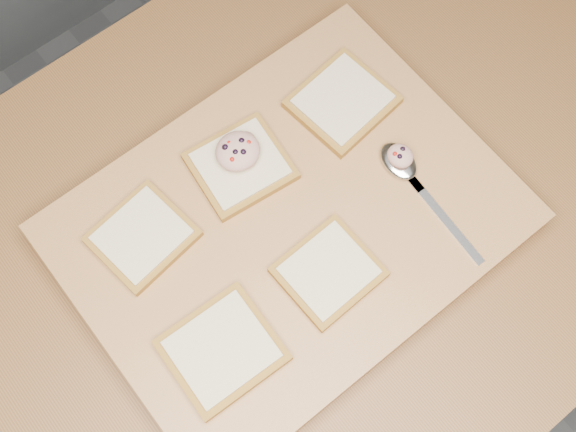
% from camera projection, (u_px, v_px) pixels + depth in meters
% --- Properties ---
extents(ground, '(4.00, 4.00, 0.00)m').
position_uv_depth(ground, '(311.00, 328.00, 1.81)').
color(ground, '#515459').
rests_on(ground, ground).
extents(island_counter, '(2.00, 0.80, 0.90)m').
position_uv_depth(island_counter, '(318.00, 279.00, 1.38)').
color(island_counter, slate).
rests_on(island_counter, ground).
extents(cutting_board, '(0.54, 0.41, 0.04)m').
position_uv_depth(cutting_board, '(288.00, 226.00, 0.92)').
color(cutting_board, '#AD7D4A').
rests_on(cutting_board, island_counter).
extents(bread_far_left, '(0.12, 0.11, 0.02)m').
position_uv_depth(bread_far_left, '(142.00, 236.00, 0.89)').
color(bread_far_left, '#A3752A').
rests_on(bread_far_left, cutting_board).
extents(bread_far_center, '(0.13, 0.12, 0.02)m').
position_uv_depth(bread_far_center, '(240.00, 166.00, 0.92)').
color(bread_far_center, '#A3752A').
rests_on(bread_far_center, cutting_board).
extents(bread_far_right, '(0.13, 0.12, 0.02)m').
position_uv_depth(bread_far_right, '(342.00, 102.00, 0.95)').
color(bread_far_right, '#A3752A').
rests_on(bread_far_right, cutting_board).
extents(bread_near_left, '(0.13, 0.12, 0.02)m').
position_uv_depth(bread_near_left, '(222.00, 350.00, 0.84)').
color(bread_near_left, '#A3752A').
rests_on(bread_near_left, cutting_board).
extents(bread_near_center, '(0.11, 0.10, 0.02)m').
position_uv_depth(bread_near_center, '(329.00, 272.00, 0.87)').
color(bread_near_center, '#A3752A').
rests_on(bread_near_center, cutting_board).
extents(tuna_salad_dollop, '(0.06, 0.05, 0.03)m').
position_uv_depth(tuna_salad_dollop, '(238.00, 151.00, 0.90)').
color(tuna_salad_dollop, tan).
rests_on(tuna_salad_dollop, bread_far_center).
extents(spoon, '(0.04, 0.20, 0.01)m').
position_uv_depth(spoon, '(405.00, 170.00, 0.92)').
color(spoon, silver).
rests_on(spoon, cutting_board).
extents(spoon_salad, '(0.03, 0.03, 0.02)m').
position_uv_depth(spoon_salad, '(400.00, 156.00, 0.91)').
color(spoon_salad, tan).
rests_on(spoon_salad, spoon).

